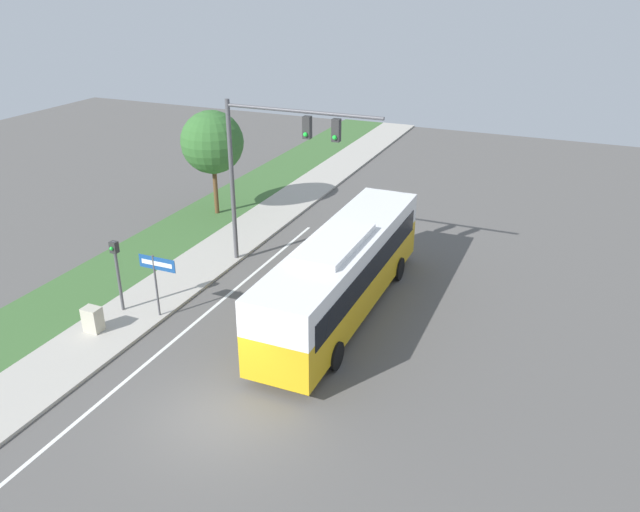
{
  "coord_description": "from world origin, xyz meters",
  "views": [
    {
      "loc": [
        8.93,
        -12.68,
        12.21
      ],
      "look_at": [
        -0.12,
        8.36,
        1.76
      ],
      "focal_mm": 35.0,
      "sensor_mm": 36.0,
      "label": 1
    }
  ],
  "objects_px": {
    "bus": "(343,269)",
    "utility_cabinet": "(93,319)",
    "signal_gantry": "(271,154)",
    "street_sign": "(157,273)",
    "pedestrian_signal": "(117,265)"
  },
  "relations": [
    {
      "from": "bus",
      "to": "utility_cabinet",
      "type": "bearing_deg",
      "value": -147.08
    },
    {
      "from": "signal_gantry",
      "to": "street_sign",
      "type": "relative_size",
      "value": 2.79
    },
    {
      "from": "pedestrian_signal",
      "to": "signal_gantry",
      "type": "bearing_deg",
      "value": 59.26
    },
    {
      "from": "street_sign",
      "to": "utility_cabinet",
      "type": "xyz_separation_m",
      "value": [
        -1.61,
        -1.91,
        -1.36
      ]
    },
    {
      "from": "utility_cabinet",
      "to": "bus",
      "type": "bearing_deg",
      "value": 32.92
    },
    {
      "from": "bus",
      "to": "signal_gantry",
      "type": "relative_size",
      "value": 1.6
    },
    {
      "from": "pedestrian_signal",
      "to": "street_sign",
      "type": "height_order",
      "value": "pedestrian_signal"
    },
    {
      "from": "bus",
      "to": "utility_cabinet",
      "type": "relative_size",
      "value": 12.46
    },
    {
      "from": "pedestrian_signal",
      "to": "street_sign",
      "type": "xyz_separation_m",
      "value": [
        1.68,
        0.22,
        -0.11
      ]
    },
    {
      "from": "pedestrian_signal",
      "to": "street_sign",
      "type": "distance_m",
      "value": 1.69
    },
    {
      "from": "signal_gantry",
      "to": "utility_cabinet",
      "type": "height_order",
      "value": "signal_gantry"
    },
    {
      "from": "signal_gantry",
      "to": "utility_cabinet",
      "type": "distance_m",
      "value": 9.71
    },
    {
      "from": "bus",
      "to": "utility_cabinet",
      "type": "distance_m",
      "value": 9.46
    },
    {
      "from": "street_sign",
      "to": "utility_cabinet",
      "type": "height_order",
      "value": "street_sign"
    },
    {
      "from": "signal_gantry",
      "to": "utility_cabinet",
      "type": "bearing_deg",
      "value": -114.56
    }
  ]
}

